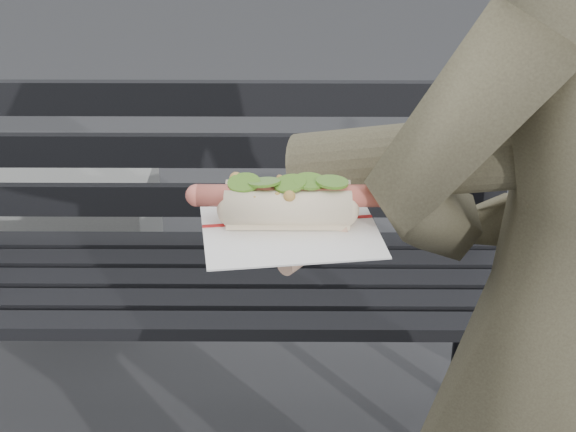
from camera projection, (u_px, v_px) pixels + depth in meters
park_bench at (185, 244)px, 2.04m from camera, size 1.50×0.44×0.88m
held_hotdog at (449, 169)px, 1.01m from camera, size 0.62×0.30×0.20m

